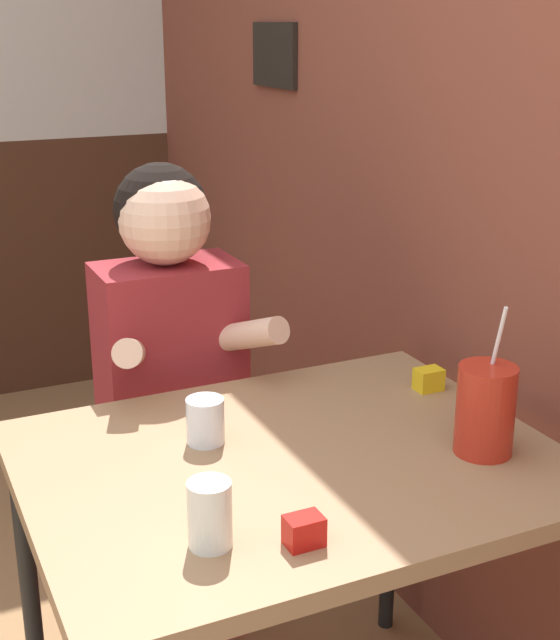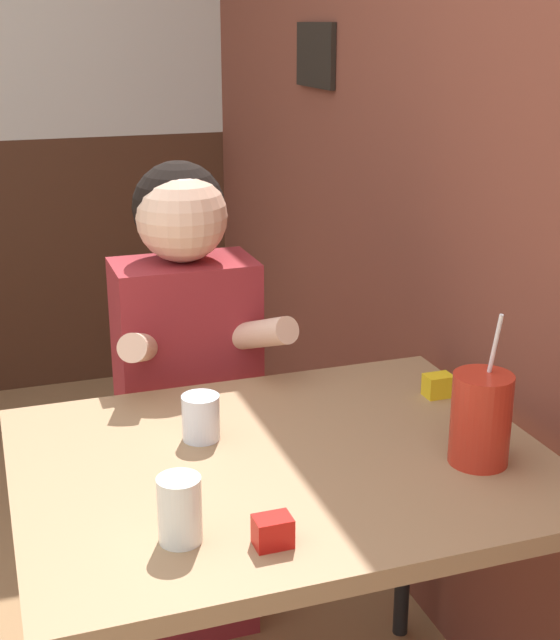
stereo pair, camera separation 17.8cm
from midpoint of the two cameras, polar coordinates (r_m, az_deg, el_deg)
The scene contains 8 objects.
brick_wall_right at distance 2.72m, azimuth 0.66°, elevation 14.04°, with size 0.08×4.79×2.70m.
main_table at distance 1.75m, azimuth -2.23°, elevation -10.93°, with size 1.00×0.80×0.78m.
person_seated at distance 2.24m, azimuth -9.21°, elevation -5.08°, with size 0.42×0.41×1.26m.
cocktail_pitcher at distance 1.72m, azimuth 10.14°, elevation -5.74°, with size 0.11×0.11×0.30m.
glass_near_pitcher at distance 1.76m, azimuth -7.71°, elevation -6.48°, with size 0.08×0.08×0.09m.
glass_center at distance 1.44m, azimuth -8.16°, elevation -12.30°, with size 0.07×0.07×0.11m.
condiment_ketchup at distance 1.44m, azimuth -2.09°, elevation -13.44°, with size 0.06×0.04×0.05m.
condiment_mustard at distance 2.01m, azimuth 7.01°, elevation -3.84°, with size 0.06×0.04×0.05m.
Camera 1 is at (0.17, -1.02, 1.57)m, focal length 50.00 mm.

